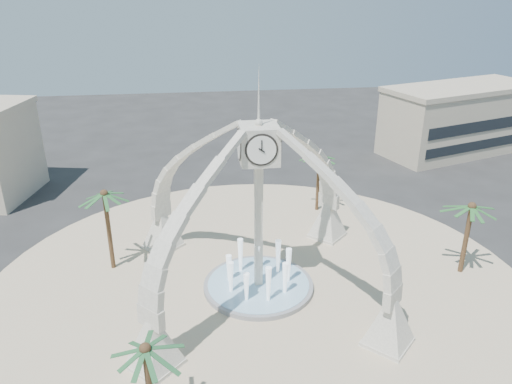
{
  "coord_description": "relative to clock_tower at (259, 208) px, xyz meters",
  "views": [
    {
      "loc": [
        -4.32,
        -30.5,
        20.83
      ],
      "look_at": [
        0.09,
        2.0,
        6.81
      ],
      "focal_mm": 35.0,
      "sensor_mm": 36.0,
      "label": 1
    }
  ],
  "objects": [
    {
      "name": "plaza",
      "position": [
        0.0,
        0.0,
        -6.46
      ],
      "size": [
        40.0,
        40.0,
        0.06
      ],
      "primitive_type": "cylinder",
      "color": "tan",
      "rests_on": "ground"
    },
    {
      "name": "palm_south",
      "position": [
        -6.91,
        -11.83,
        -1.3
      ],
      "size": [
        4.09,
        4.09,
        5.93
      ],
      "rotation": [
        0.0,
        0.0,
        0.18
      ],
      "color": "brown",
      "rests_on": "ground"
    },
    {
      "name": "building_ne",
      "position": [
        30.0,
        28.0,
        -2.18
      ],
      "size": [
        21.87,
        14.17,
        8.6
      ],
      "rotation": [
        0.0,
        0.0,
        0.31
      ],
      "color": "#B8AB90",
      "rests_on": "ground"
    },
    {
      "name": "clock_tower",
      "position": [
        0.0,
        0.0,
        0.0
      ],
      "size": [
        17.94,
        17.94,
        16.3
      ],
      "color": "silver",
      "rests_on": "ground"
    },
    {
      "name": "palm_east",
      "position": [
        15.77,
        0.11,
        -1.0
      ],
      "size": [
        4.03,
        4.03,
        6.31
      ],
      "rotation": [
        0.0,
        0.0,
        0.02
      ],
      "color": "brown",
      "rests_on": "ground"
    },
    {
      "name": "palm_west",
      "position": [
        -10.87,
        4.3,
        -0.25
      ],
      "size": [
        3.68,
        3.68,
        7.04
      ],
      "rotation": [
        0.0,
        0.0,
        0.02
      ],
      "color": "brown",
      "rests_on": "ground"
    },
    {
      "name": "palm_north",
      "position": [
        7.53,
        12.55,
        -0.94
      ],
      "size": [
        3.81,
        3.81,
        6.3
      ],
      "rotation": [
        0.0,
        0.0,
        -0.08
      ],
      "color": "brown",
      "rests_on": "ground"
    },
    {
      "name": "fountain",
      "position": [
        0.0,
        0.0,
        -6.2
      ],
      "size": [
        8.0,
        8.0,
        3.62
      ],
      "color": "gray",
      "rests_on": "ground"
    },
    {
      "name": "ground",
      "position": [
        0.0,
        0.0,
        -6.49
      ],
      "size": [
        140.0,
        140.0,
        0.0
      ],
      "primitive_type": "plane",
      "color": "#282828",
      "rests_on": "ground"
    }
  ]
}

